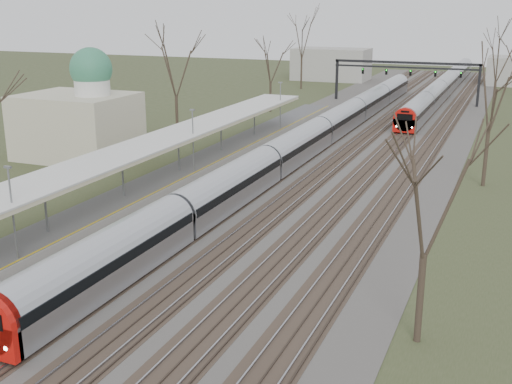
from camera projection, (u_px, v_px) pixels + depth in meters
track_bed at (354, 141)px, 67.66m from camera, size 24.00×160.00×0.22m
platform at (199, 166)px, 55.40m from camera, size 3.50×69.00×1.00m
canopy at (172, 137)px, 50.43m from camera, size 4.10×50.00×3.11m
dome_building at (79, 119)px, 59.57m from camera, size 10.00×8.00×10.30m
signal_gantry at (406, 70)px, 92.91m from camera, size 21.00×0.59×6.08m
tree_west_far at (175, 65)px, 65.52m from camera, size 5.50×5.50×11.33m
tree_east_near at (428, 196)px, 25.68m from camera, size 4.50×4.50×9.27m
tree_east_far at (492, 95)px, 49.07m from camera, size 5.00×5.00×10.30m
train_near at (319, 132)px, 65.17m from camera, size 2.62×90.21×3.05m
train_far at (445, 85)px, 103.87m from camera, size 2.62×75.21×3.05m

